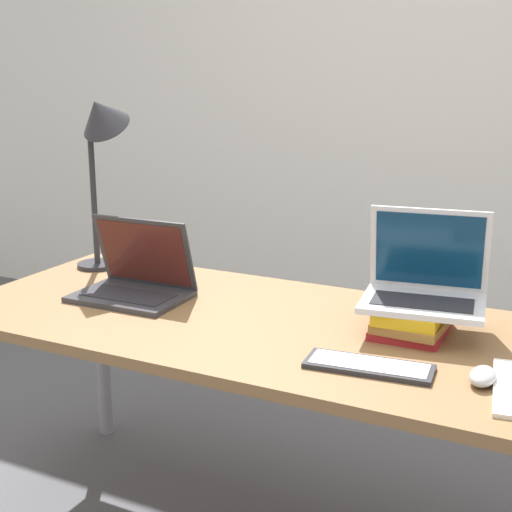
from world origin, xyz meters
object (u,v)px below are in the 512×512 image
object	(u,v)px
mouse	(483,376)
desk_lamp	(100,135)
laptop_on_books	(425,285)
wireless_keyboard	(369,366)
laptop_left	(135,281)
book_stack	(412,319)

from	to	relation	value
mouse	desk_lamp	xyz separation A→B (m)	(-1.30, 0.36, 0.44)
laptop_on_books	wireless_keyboard	distance (m)	0.33
laptop_left	desk_lamp	world-z (taller)	desk_lamp
desk_lamp	wireless_keyboard	bearing A→B (deg)	-20.29
laptop_left	laptop_on_books	bearing A→B (deg)	7.03
laptop_on_books	wireless_keyboard	world-z (taller)	laptop_on_books
laptop_left	laptop_on_books	size ratio (longest dim) A/B	0.98
book_stack	desk_lamp	xyz separation A→B (m)	(-1.08, 0.11, 0.42)
laptop_left	mouse	world-z (taller)	laptop_left
book_stack	desk_lamp	world-z (taller)	desk_lamp
book_stack	laptop_on_books	world-z (taller)	laptop_on_books
wireless_keyboard	mouse	xyz separation A→B (m)	(0.25, 0.03, 0.01)
laptop_left	laptop_on_books	world-z (taller)	laptop_on_books
laptop_left	book_stack	world-z (taller)	laptop_left
book_stack	mouse	size ratio (longest dim) A/B	2.62
laptop_left	book_stack	xyz separation A→B (m)	(0.83, 0.07, -0.01)
laptop_left	book_stack	distance (m)	0.83
laptop_on_books	desk_lamp	bearing A→B (deg)	175.81
wireless_keyboard	laptop_on_books	bearing A→B (deg)	81.29
laptop_on_books	book_stack	bearing A→B (deg)	-121.70
book_stack	mouse	distance (m)	0.33
book_stack	desk_lamp	size ratio (longest dim) A/B	0.41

